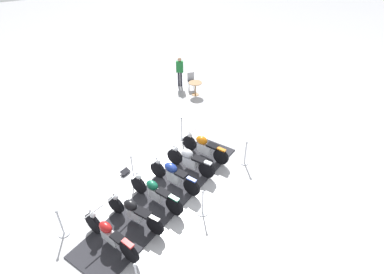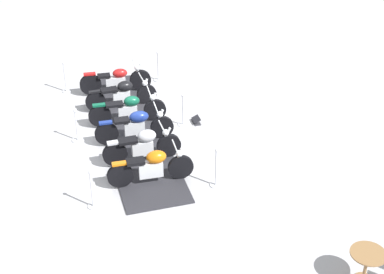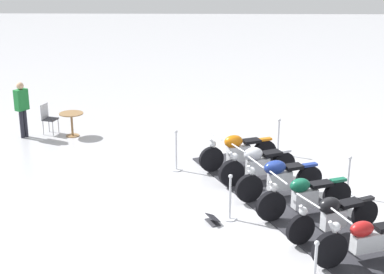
# 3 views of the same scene
# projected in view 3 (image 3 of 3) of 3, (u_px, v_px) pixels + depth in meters

# --- Properties ---
(ground_plane) EXTENTS (80.00, 80.00, 0.00)m
(ground_plane) POSITION_uv_depth(u_px,v_px,m) (291.00, 207.00, 12.98)
(ground_plane) COLOR #B2B2B7
(display_platform) EXTENTS (7.41, 4.57, 0.04)m
(display_platform) POSITION_uv_depth(u_px,v_px,m) (291.00, 206.00, 12.98)
(display_platform) COLOR #28282D
(display_platform) RESTS_ON ground_plane
(motorcycle_copper) EXTENTS (1.05, 2.09, 0.97)m
(motorcycle_copper) POSITION_uv_depth(u_px,v_px,m) (237.00, 150.00, 15.06)
(motorcycle_copper) COLOR black
(motorcycle_copper) RESTS_ON display_platform
(motorcycle_chrome) EXTENTS (1.06, 1.98, 0.97)m
(motorcycle_chrome) POSITION_uv_depth(u_px,v_px,m) (257.00, 164.00, 14.17)
(motorcycle_chrome) COLOR black
(motorcycle_chrome) RESTS_ON display_platform
(motorcycle_navy) EXTENTS (1.07, 2.11, 0.97)m
(motorcycle_navy) POSITION_uv_depth(u_px,v_px,m) (278.00, 177.00, 13.26)
(motorcycle_navy) COLOR black
(motorcycle_navy) RESTS_ON display_platform
(motorcycle_forest) EXTENTS (1.08, 2.19, 0.98)m
(motorcycle_forest) POSITION_uv_depth(u_px,v_px,m) (304.00, 195.00, 12.37)
(motorcycle_forest) COLOR black
(motorcycle_forest) RESTS_ON display_platform
(motorcycle_black) EXTENTS (1.18, 2.04, 0.91)m
(motorcycle_black) POSITION_uv_depth(u_px,v_px,m) (333.00, 215.00, 11.46)
(motorcycle_black) COLOR black
(motorcycle_black) RESTS_ON display_platform
(motorcycle_maroon) EXTENTS (0.99, 2.21, 1.01)m
(motorcycle_maroon) POSITION_uv_depth(u_px,v_px,m) (367.00, 239.00, 10.57)
(motorcycle_maroon) COLOR black
(motorcycle_maroon) RESTS_ON display_platform
(stanchion_left_mid) EXTENTS (0.36, 0.36, 1.01)m
(stanchion_left_mid) POSITION_uv_depth(u_px,v_px,m) (348.00, 184.00, 13.47)
(stanchion_left_mid) COLOR silver
(stanchion_left_mid) RESTS_ON ground_plane
(stanchion_left_front) EXTENTS (0.29, 0.29, 1.06)m
(stanchion_left_front) POSITION_uv_depth(u_px,v_px,m) (278.00, 142.00, 16.18)
(stanchion_left_front) COLOR silver
(stanchion_left_front) RESTS_ON ground_plane
(stanchion_right_mid) EXTENTS (0.30, 0.30, 1.04)m
(stanchion_right_mid) POSITION_uv_depth(u_px,v_px,m) (230.00, 204.00, 12.30)
(stanchion_right_mid) COLOR silver
(stanchion_right_mid) RESTS_ON ground_plane
(stanchion_right_front) EXTENTS (0.30, 0.30, 1.11)m
(stanchion_right_front) POSITION_uv_depth(u_px,v_px,m) (176.00, 156.00, 15.02)
(stanchion_right_front) COLOR silver
(stanchion_right_front) RESTS_ON ground_plane
(info_placard) EXTENTS (0.45, 0.35, 0.18)m
(info_placard) POSITION_uv_depth(u_px,v_px,m) (213.00, 220.00, 12.21)
(info_placard) COLOR #333338
(info_placard) RESTS_ON ground_plane
(cafe_table) EXTENTS (0.74, 0.74, 0.74)m
(cafe_table) POSITION_uv_depth(u_px,v_px,m) (72.00, 119.00, 17.71)
(cafe_table) COLOR olive
(cafe_table) RESTS_ON ground_plane
(cafe_chair_near_table) EXTENTS (0.49, 0.49, 0.96)m
(cafe_chair_near_table) POSITION_uv_depth(u_px,v_px,m) (48.00, 117.00, 17.94)
(cafe_chair_near_table) COLOR #B7B7BC
(cafe_chair_near_table) RESTS_ON ground_plane
(bystander_person) EXTENTS (0.45, 0.41, 1.74)m
(bystander_person) POSITION_uv_depth(u_px,v_px,m) (22.00, 105.00, 17.44)
(bystander_person) COLOR #23232D
(bystander_person) RESTS_ON ground_plane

